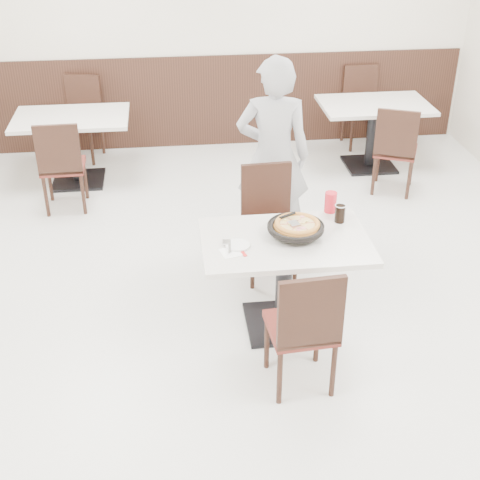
{
  "coord_description": "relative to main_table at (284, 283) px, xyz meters",
  "views": [
    {
      "loc": [
        -0.65,
        -4.35,
        3.11
      ],
      "look_at": [
        -0.18,
        -0.3,
        0.77
      ],
      "focal_mm": 50.0,
      "sensor_mm": 36.0,
      "label": 1
    }
  ],
  "objects": [
    {
      "name": "fork",
      "position": [
        -0.41,
        -0.09,
        0.39
      ],
      "size": [
        0.03,
        0.17,
        0.0
      ],
      "primitive_type": "cube",
      "rotation": [
        0.0,
        0.0,
        -0.09
      ],
      "color": "white",
      "rests_on": "side_plate"
    },
    {
      "name": "pizza_pan",
      "position": [
        0.08,
        0.04,
        0.42
      ],
      "size": [
        0.4,
        0.4,
        0.01
      ],
      "primitive_type": "cylinder",
      "rotation": [
        0.0,
        0.0,
        0.11
      ],
      "color": "black",
      "rests_on": "trivet"
    },
    {
      "name": "main_table",
      "position": [
        0.0,
        0.0,
        0.0
      ],
      "size": [
        1.28,
        0.93,
        0.75
      ],
      "primitive_type": null,
      "rotation": [
        0.0,
        0.0,
        0.11
      ],
      "color": "beige",
      "rests_on": "floor"
    },
    {
      "name": "pizza_server",
      "position": [
        0.07,
        0.06,
        0.47
      ],
      "size": [
        0.09,
        0.1,
        0.0
      ],
      "primitive_type": "cube",
      "rotation": [
        0.0,
        0.0,
        0.29
      ],
      "color": "white",
      "rests_on": "pizza"
    },
    {
      "name": "trivet",
      "position": [
        0.03,
        0.08,
        0.39
      ],
      "size": [
        0.14,
        0.14,
        0.04
      ],
      "primitive_type": "cylinder",
      "rotation": [
        0.0,
        0.0,
        0.11
      ],
      "color": "black",
      "rests_on": "main_table"
    },
    {
      "name": "bg_table_right",
      "position": [
        1.52,
        2.88,
        0.0
      ],
      "size": [
        1.26,
        0.89,
        0.75
      ],
      "primitive_type": null,
      "rotation": [
        0.0,
        0.0,
        0.08
      ],
      "color": "beige",
      "rests_on": "floor"
    },
    {
      "name": "bg_table_left",
      "position": [
        -1.79,
        2.84,
        0.0
      ],
      "size": [
        1.23,
        0.84,
        0.75
      ],
      "primitive_type": null,
      "rotation": [
        0.0,
        0.0,
        0.03
      ],
      "color": "beige",
      "rests_on": "floor"
    },
    {
      "name": "napkin",
      "position": [
        -0.4,
        -0.14,
        0.38
      ],
      "size": [
        0.17,
        0.17,
        0.0
      ],
      "primitive_type": "cube",
      "rotation": [
        0.0,
        0.0,
        0.25
      ],
      "color": "white",
      "rests_on": "main_table"
    },
    {
      "name": "bg_chair_right_near",
      "position": [
        1.57,
        2.23,
        0.1
      ],
      "size": [
        0.55,
        0.55,
        0.95
      ],
      "primitive_type": null,
      "rotation": [
        0.0,
        0.0,
        -0.41
      ],
      "color": "black",
      "rests_on": "floor"
    },
    {
      "name": "red_cup",
      "position": [
        0.41,
        0.39,
        0.45
      ],
      "size": [
        0.1,
        0.1,
        0.16
      ],
      "primitive_type": "cylinder",
      "rotation": [
        0.0,
        0.0,
        0.11
      ],
      "color": "red",
      "rests_on": "main_table"
    },
    {
      "name": "pizza",
      "position": [
        0.1,
        0.08,
        0.44
      ],
      "size": [
        0.38,
        0.38,
        0.02
      ],
      "primitive_type": "cylinder",
      "rotation": [
        0.0,
        0.0,
        0.11
      ],
      "color": "orange",
      "rests_on": "pizza_pan"
    },
    {
      "name": "bg_chair_left_near",
      "position": [
        -1.84,
        2.21,
        0.1
      ],
      "size": [
        0.43,
        0.43,
        0.95
      ],
      "primitive_type": null,
      "rotation": [
        0.0,
        0.0,
        0.02
      ],
      "color": "black",
      "rests_on": "floor"
    },
    {
      "name": "wall_back",
      "position": [
        -0.15,
        3.79,
        1.02
      ],
      "size": [
        6.0,
        0.04,
        2.8
      ],
      "primitive_type": "cube",
      "color": "beige",
      "rests_on": "floor"
    },
    {
      "name": "diner_person",
      "position": [
        0.1,
        1.22,
        0.5
      ],
      "size": [
        0.69,
        0.51,
        1.75
      ],
      "primitive_type": "imported",
      "rotation": [
        0.0,
        0.0,
        2.99
      ],
      "color": "#A6A6AA",
      "rests_on": "floor"
    },
    {
      "name": "bg_chair_right_far",
      "position": [
        1.59,
        3.53,
        0.1
      ],
      "size": [
        0.44,
        0.44,
        0.95
      ],
      "primitive_type": null,
      "rotation": [
        0.0,
        0.0,
        3.2
      ],
      "color": "black",
      "rests_on": "floor"
    },
    {
      "name": "chair_far",
      "position": [
        0.01,
        0.71,
        0.1
      ],
      "size": [
        0.44,
        0.44,
        0.95
      ],
      "primitive_type": null,
      "rotation": [
        0.0,
        0.0,
        3.2
      ],
      "color": "black",
      "rests_on": "floor"
    },
    {
      "name": "bg_chair_left_far",
      "position": [
        -1.79,
        3.5,
        0.1
      ],
      "size": [
        0.52,
        0.52,
        0.95
      ],
      "primitive_type": null,
      "rotation": [
        0.0,
        0.0,
        2.87
      ],
      "color": "black",
      "rests_on": "floor"
    },
    {
      "name": "chair_near",
      "position": [
        -0.0,
        -0.64,
        0.1
      ],
      "size": [
        0.45,
        0.45,
        0.95
      ],
      "primitive_type": null,
      "rotation": [
        0.0,
        0.0,
        0.08
      ],
      "color": "black",
      "rests_on": "floor"
    },
    {
      "name": "wainscot_back",
      "position": [
        -0.15,
        3.77,
        0.18
      ],
      "size": [
        5.9,
        0.03,
        1.1
      ],
      "primitive_type": "cube",
      "color": "black",
      "rests_on": "floor"
    },
    {
      "name": "cola_glass",
      "position": [
        0.45,
        0.22,
        0.44
      ],
      "size": [
        0.08,
        0.08,
        0.13
      ],
      "primitive_type": "cylinder",
      "rotation": [
        0.0,
        0.0,
        0.11
      ],
      "color": "black",
      "rests_on": "main_table"
    },
    {
      "name": "floor",
      "position": [
        -0.15,
        0.29,
        -0.38
      ],
      "size": [
        7.0,
        7.0,
        0.0
      ],
      "primitive_type": "plane",
      "color": "silver",
      "rests_on": "ground"
    },
    {
      "name": "side_plate",
      "position": [
        -0.35,
        -0.06,
        0.38
      ],
      "size": [
        0.19,
        0.19,
        0.01
      ],
      "primitive_type": "cylinder",
      "rotation": [
        0.0,
        0.0,
        0.11
      ],
      "color": "white",
      "rests_on": "napkin"
    }
  ]
}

